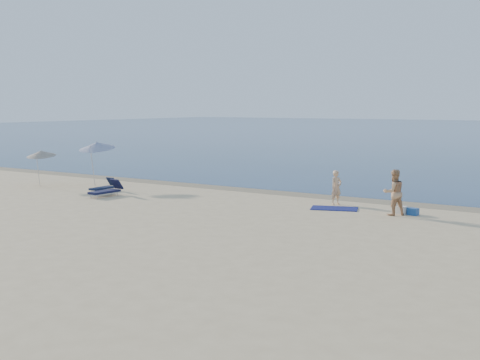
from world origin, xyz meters
name	(u,v)px	position (x,y,z in m)	size (l,w,h in m)	color
wet_sand_strip	(289,193)	(0.00, 19.40, 0.00)	(240.00, 1.60, 0.00)	#847254
person_left	(336,188)	(3.42, 17.47, 0.78)	(0.57, 0.37, 1.56)	tan
person_right	(394,192)	(6.45, 16.26, 0.94)	(0.92, 0.71, 1.89)	tan
beach_towel	(334,208)	(3.80, 16.39, 0.02)	(2.00, 1.11, 0.03)	#101552
white_bag	(402,210)	(6.70, 16.68, 0.17)	(0.39, 0.34, 0.34)	silver
blue_cooler	(413,212)	(7.14, 16.69, 0.15)	(0.41, 0.29, 0.29)	#1B4A94
umbrella_near	(97,145)	(-10.49, 16.43, 2.25)	(2.38, 2.40, 2.63)	silver
umbrella_far	(41,153)	(-12.95, 14.61, 1.83)	(2.02, 2.03, 2.13)	silver
lounger_left	(104,187)	(-8.44, 14.83, 0.26)	(0.52, 1.60, 0.71)	#141E39
lounger_right	(107,190)	(-7.21, 13.78, 0.29)	(0.74, 1.86, 0.80)	#131636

